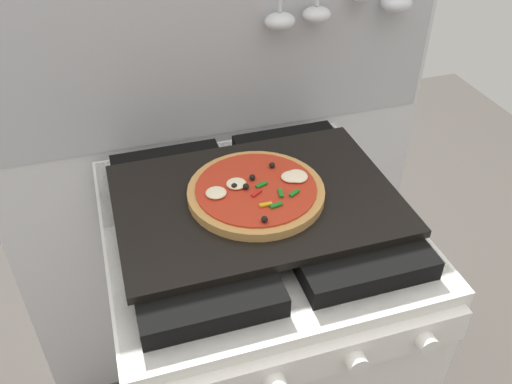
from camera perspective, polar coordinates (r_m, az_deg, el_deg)
kitchen_backsplash at (r=1.39m, az=-3.95°, el=3.52°), size 1.10×0.09×1.55m
stove at (r=1.39m, az=0.02°, el=-15.88°), size 0.60×0.64×0.90m
baking_tray at (r=1.06m, az=0.00°, el=-0.78°), size 0.54×0.38×0.02m
pizza_left at (r=1.04m, az=-0.06°, el=-0.06°), size 0.26×0.26×0.03m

